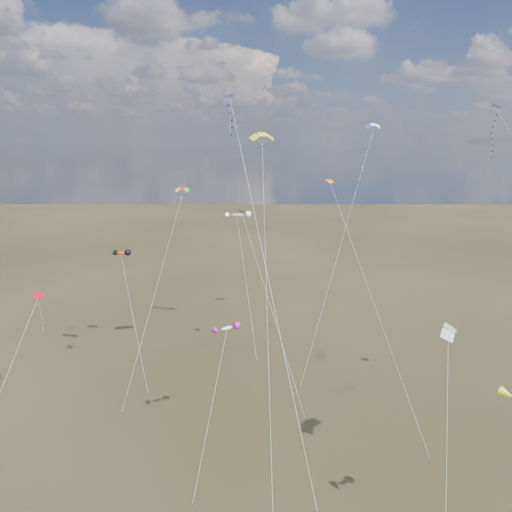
{
  "coord_description": "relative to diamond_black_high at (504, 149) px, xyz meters",
  "views": [
    {
      "loc": [
        0.11,
        -29.99,
        31.13
      ],
      "look_at": [
        0.0,
        18.0,
        19.0
      ],
      "focal_mm": 32.0,
      "sensor_mm": 36.0,
      "label": 1
    }
  ],
  "objects": [
    {
      "name": "parafoil_striped",
      "position": [
        -12.04,
        -17.67,
        -15.17
      ],
      "size": [
        5.08,
        13.49,
        15.79
      ],
      "color": "yellow",
      "rests_on": "ground"
    },
    {
      "name": "novelty_redwhite_stripe",
      "position": [
        -32.3,
        16.92,
        -10.58
      ],
      "size": [
        5.29,
        12.4,
        20.24
      ],
      "color": "red",
      "rests_on": "ground"
    },
    {
      "name": "diamond_red_low",
      "position": [
        -53.91,
        -6.96,
        -18.48
      ],
      "size": [
        4.96,
        9.49,
        14.46
      ],
      "color": "#A7061C",
      "rests_on": "ground"
    },
    {
      "name": "novelty_orange_black",
      "position": [
        -48.0,
        6.04,
        -14.2
      ],
      "size": [
        6.38,
        10.52,
        16.6
      ],
      "color": "#D34100",
      "rests_on": "ground"
    },
    {
      "name": "novelty_white_purple",
      "position": [
        -32.26,
        -11.29,
        -17.95
      ],
      "size": [
        3.93,
        11.51,
        12.71
      ],
      "color": "silver",
      "rests_on": "ground"
    },
    {
      "name": "parafoil_tricolor",
      "position": [
        -39.11,
        5.35,
        -5.39
      ],
      "size": [
        7.03,
        13.86,
        25.52
      ],
      "color": "#FCF415",
      "rests_on": "ground"
    },
    {
      "name": "diamond_black_mid",
      "position": [
        -28.82,
        -2.19,
        -14.11
      ],
      "size": [
        7.97,
        10.1,
        22.91
      ],
      "color": "black",
      "rests_on": "ground"
    },
    {
      "name": "diamond_orange_center",
      "position": [
        -17.22,
        -2.62,
        -12.32
      ],
      "size": [
        8.76,
        19.79,
        26.34
      ],
      "color": "orange",
      "rests_on": "ground"
    },
    {
      "name": "diamond_navy_tall",
      "position": [
        -31.02,
        -10.34,
        0.28
      ],
      "size": [
        8.85,
        25.68,
        35.61
      ],
      "color": "#0C2052",
      "rests_on": "ground"
    },
    {
      "name": "parafoil_blue_white",
      "position": [
        -11.94,
        15.0,
        2.99
      ],
      "size": [
        12.89,
        17.97,
        34.03
      ],
      "color": "#1C55AD",
      "rests_on": "ground"
    },
    {
      "name": "diamond_black_high",
      "position": [
        0.0,
        0.0,
        0.0
      ],
      "size": [
        15.4,
        18.76,
        35.33
      ],
      "color": "black",
      "rests_on": "ground"
    },
    {
      "name": "parafoil_yellow",
      "position": [
        -28.48,
        1.41,
        1.58
      ],
      "size": [
        3.27,
        28.95,
        32.63
      ],
      "color": "gold",
      "rests_on": "ground"
    }
  ]
}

